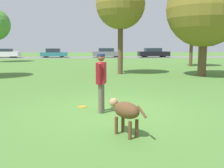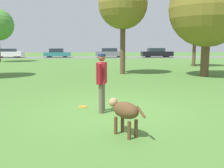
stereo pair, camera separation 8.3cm
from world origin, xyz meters
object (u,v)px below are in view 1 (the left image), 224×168
Objects in this scene: tree_far_right at (192,20)px; tree_near_right at (205,9)px; tree_mid_center at (121,5)px; parked_car_teal at (54,53)px; person at (101,78)px; dog at (125,111)px; parked_car_grey at (107,53)px; parked_car_black at (153,53)px; frisbee at (82,107)px; parked_car_white at (4,53)px.

tree_far_right is 0.90× the size of tree_near_right.
tree_mid_center is 1.47× the size of parked_car_teal.
dog is (0.41, -1.87, -0.43)m from person.
tree_mid_center reaches higher than parked_car_grey.
parked_car_black is at bearing 83.42° from tree_near_right.
tree_mid_center is (1.09, 11.25, 3.71)m from dog.
tree_mid_center is (2.04, 8.78, 4.19)m from frisbee.
parked_car_white is 21.81m from parked_car_black.
frisbee is 10.49m from tree_near_right.
tree_mid_center is 23.06m from parked_car_grey.
tree_far_right is (6.65, 5.61, -0.33)m from tree_mid_center.
parked_car_white is (-21.10, 17.31, -3.22)m from tree_far_right.
frisbee is at bearing 51.75° from person.
tree_near_right is at bearing -51.18° from parked_car_white.
parked_car_teal is at bearing 99.55° from frisbee.
tree_far_right is (8.15, 14.99, 2.95)m from person.
tree_far_right reaches higher than parked_car_black.
tree_near_right reaches higher than frisbee.
frisbee is 17.24m from tree_far_right.
parked_car_black is (8.85, 31.80, -0.25)m from person.
parked_car_black is at bearing -0.36° from parked_car_white.
tree_mid_center reaches higher than frisbee.
parked_car_black is at bearing 71.85° from tree_mid_center.
tree_far_right is at bearing -94.23° from parked_car_black.
person is 33.01m from parked_car_black.
parked_car_grey is (-6.24, 17.18, -3.20)m from tree_far_right.
tree_near_right is at bearing -66.32° from parked_car_teal.
frisbee is at bearing -82.70° from parked_car_teal.
dog is 0.16× the size of tree_mid_center.
tree_mid_center is 1.07× the size of tree_far_right.
tree_mid_center is at bearing 161.11° from tree_near_right.
dog is at bearing -69.11° from frisbee.
dog is at bearing -114.68° from tree_far_right.
tree_mid_center is at bearing -110.00° from parked_car_black.
person is 17.31m from tree_far_right.
parked_car_white is at bearing 176.84° from parked_car_black.
parked_car_black is (9.38, 31.20, 0.66)m from frisbee.
tree_far_right is 27.49m from parked_car_white.
person reaches higher than parked_car_teal.
parked_car_white is 7.07m from parked_car_teal.
tree_far_right is at bearing -18.62° from person.
parked_car_black is at bearing 87.62° from tree_far_right.
tree_near_right reaches higher than parked_car_white.
parked_car_teal is at bearing 115.92° from tree_near_right.
frisbee is 32.59m from parked_car_black.
tree_far_right is 1.25× the size of parked_car_white.
dog is at bearing -120.38° from tree_near_right.
frisbee is at bearing -132.51° from tree_near_right.
person is at bearing -107.40° from parked_car_black.
tree_mid_center is 4.86m from tree_near_right.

